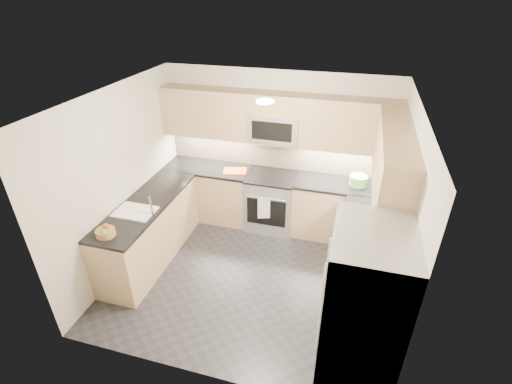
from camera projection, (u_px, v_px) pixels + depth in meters
The scene contains 36 objects.
floor at pixel (249, 274), 5.23m from camera, with size 3.60×3.20×0.00m, color #232328.
ceiling at pixel (247, 99), 3.99m from camera, with size 3.60×3.20×0.02m, color beige.
wall_back at pixel (277, 149), 5.95m from camera, with size 3.60×0.02×2.50m, color beige.
wall_front at pixel (197, 287), 3.27m from camera, with size 3.60×0.02×2.50m, color beige.
wall_left at pixel (122, 180), 5.03m from camera, with size 0.02×3.20×2.50m, color beige.
wall_right at pixel (401, 220), 4.19m from camera, with size 0.02×3.20×2.50m, color beige.
base_cab_back_left at pixel (210, 192), 6.35m from camera, with size 1.42×0.60×0.90m, color tan.
base_cab_back_right at pixel (339, 211), 5.84m from camera, with size 1.42×0.60×0.90m, color tan.
base_cab_right at pixel (363, 262), 4.79m from camera, with size 0.60×1.70×0.90m, color tan.
base_cab_peninsula at pixel (150, 232), 5.36m from camera, with size 0.60×2.00×0.90m, color tan.
countertop_back_left at pixel (208, 168), 6.12m from camera, with size 1.42×0.63×0.04m, color black.
countertop_back_right at pixel (342, 185), 5.61m from camera, with size 1.42×0.63×0.04m, color black.
countertop_right at pixel (369, 232), 4.55m from camera, with size 0.63×1.70×0.04m, color black.
countertop_peninsula at pixel (145, 204), 5.13m from camera, with size 0.63×2.00×0.04m, color black.
upper_cab_back at pixel (275, 118), 5.52m from camera, with size 3.60×0.35×0.75m, color tan.
upper_cab_right at pixel (393, 162), 4.18m from camera, with size 0.35×1.95×0.75m, color tan.
backsplash_back at pixel (277, 153), 5.97m from camera, with size 3.60×0.01×0.51m, color tan.
backsplash_right at pixel (397, 204), 4.60m from camera, with size 0.01×2.30×0.51m, color tan.
gas_range at pixel (271, 202), 6.07m from camera, with size 0.76×0.65×0.91m, color #9DA0A5.
range_cooktop at pixel (272, 177), 5.85m from camera, with size 0.76×0.65×0.03m, color black.
oven_door_glass at pixel (266, 213), 5.80m from camera, with size 0.62×0.02×0.45m, color black.
oven_handle at pixel (266, 198), 5.65m from camera, with size 0.02×0.02×0.60m, color #B2B5BA.
microwave at pixel (275, 127), 5.56m from camera, with size 0.76×0.40×0.40m, color #ACAEB4.
microwave_door at pixel (272, 132), 5.39m from camera, with size 0.60×0.01×0.28m, color black.
refrigerator at pixel (361, 312), 3.49m from camera, with size 0.70×0.90×1.80m, color #A7AAAF.
fridge_handle_left at pixel (320, 314), 3.40m from camera, with size 0.02×0.02×1.20m, color #B2B5BA.
fridge_handle_right at pixel (325, 287), 3.70m from camera, with size 0.02×0.02×1.20m, color #B2B5BA.
sink_basin at pixel (136, 216), 4.94m from camera, with size 0.52×0.38×0.16m, color white.
faucet at pixel (151, 206), 4.78m from camera, with size 0.03×0.03×0.28m, color silver.
utensil_bowl at pixel (358, 180), 5.53m from camera, with size 0.27×0.27×0.15m, color #4D9F44.
cutting_board at pixel (235, 171), 5.96m from camera, with size 0.36×0.25×0.01m, color #EE5316.
fruit_basket at pixel (106, 233), 4.44m from camera, with size 0.23×0.23×0.08m, color #A17B4B.
fruit_apple at pixel (106, 226), 4.43m from camera, with size 0.07×0.07×0.07m, color #C74616.
fruit_pear at pixel (104, 232), 4.33m from camera, with size 0.07×0.07×0.07m, color #66B04B.
dish_towel_check at pixel (264, 208), 5.72m from camera, with size 0.19×0.02×0.36m, color silver.
fruit_orange at pixel (104, 232), 4.34m from camera, with size 0.06×0.06×0.06m, color orange.
Camera 1 is at (1.15, -3.79, 3.61)m, focal length 26.00 mm.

